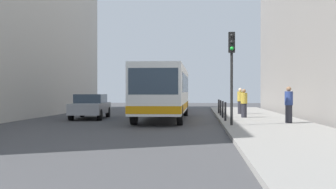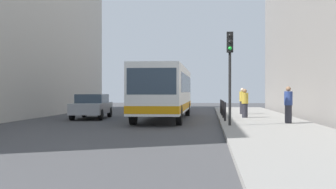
# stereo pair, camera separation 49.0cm
# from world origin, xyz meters

# --- Properties ---
(ground_plane) EXTENTS (80.00, 80.00, 0.00)m
(ground_plane) POSITION_xyz_m (0.00, 0.00, 0.00)
(ground_plane) COLOR #424244
(sidewalk) EXTENTS (4.40, 40.00, 0.15)m
(sidewalk) POSITION_xyz_m (5.40, 0.00, 0.07)
(sidewalk) COLOR gray
(sidewalk) RESTS_ON ground
(bus) EXTENTS (2.55, 11.02, 3.00)m
(bus) POSITION_xyz_m (0.07, 4.13, 1.73)
(bus) COLOR white
(bus) RESTS_ON ground
(car_beside_bus) EXTENTS (2.13, 4.52, 1.48)m
(car_beside_bus) POSITION_xyz_m (-4.43, 4.48, 0.78)
(car_beside_bus) COLOR #A5A8AD
(car_beside_bus) RESTS_ON ground
(car_behind_bus) EXTENTS (1.97, 4.45, 1.48)m
(car_behind_bus) POSITION_xyz_m (-0.22, 15.06, 0.78)
(car_behind_bus) COLOR maroon
(car_behind_bus) RESTS_ON ground
(traffic_light) EXTENTS (0.28, 0.33, 4.10)m
(traffic_light) POSITION_xyz_m (3.55, -1.55, 3.01)
(traffic_light) COLOR black
(traffic_light) RESTS_ON sidewalk
(bollard_near) EXTENTS (0.11, 0.11, 0.95)m
(bollard_near) POSITION_xyz_m (3.45, 1.18, 0.62)
(bollard_near) COLOR black
(bollard_near) RESTS_ON sidewalk
(bollard_mid) EXTENTS (0.11, 0.11, 0.95)m
(bollard_mid) POSITION_xyz_m (3.45, 3.56, 0.62)
(bollard_mid) COLOR black
(bollard_mid) RESTS_ON sidewalk
(bollard_far) EXTENTS (0.11, 0.11, 0.95)m
(bollard_far) POSITION_xyz_m (3.45, 5.95, 0.62)
(bollard_far) COLOR black
(bollard_far) RESTS_ON sidewalk
(bollard_farthest) EXTENTS (0.11, 0.11, 0.95)m
(bollard_farthest) POSITION_xyz_m (3.45, 8.34, 0.62)
(bollard_farthest) COLOR black
(bollard_farthest) RESTS_ON sidewalk
(pedestrian_near_signal) EXTENTS (0.38, 0.38, 1.73)m
(pedestrian_near_signal) POSITION_xyz_m (6.34, -0.04, 1.01)
(pedestrian_near_signal) COLOR #26262D
(pedestrian_near_signal) RESTS_ON sidewalk
(pedestrian_mid_sidewalk) EXTENTS (0.38, 0.38, 1.64)m
(pedestrian_mid_sidewalk) POSITION_xyz_m (4.68, 3.92, 0.96)
(pedestrian_mid_sidewalk) COLOR #26262D
(pedestrian_mid_sidewalk) RESTS_ON sidewalk
(pedestrian_far_sidewalk) EXTENTS (0.38, 0.38, 1.73)m
(pedestrian_far_sidewalk) POSITION_xyz_m (4.84, 7.72, 1.02)
(pedestrian_far_sidewalk) COLOR #26262D
(pedestrian_far_sidewalk) RESTS_ON sidewalk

